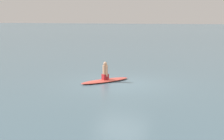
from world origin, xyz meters
TOP-DOWN VIEW (x-y plane):
  - ground_plane at (0.00, 0.00)m, footprint 400.00×400.00m
  - surfboard at (-0.10, -0.94)m, footprint 2.76×1.98m
  - person_paddler at (-0.10, -0.94)m, footprint 0.38×0.38m

SIDE VIEW (x-z plane):
  - ground_plane at x=0.00m, z-range 0.00..0.00m
  - surfboard at x=-0.10m, z-range 0.00..0.11m
  - person_paddler at x=-0.10m, z-range 0.07..0.97m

